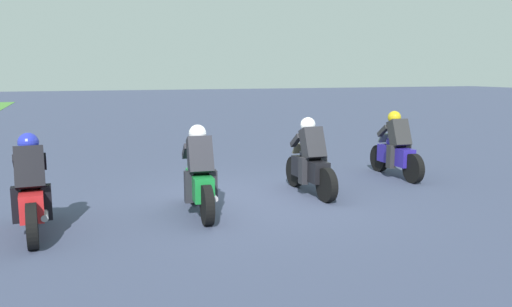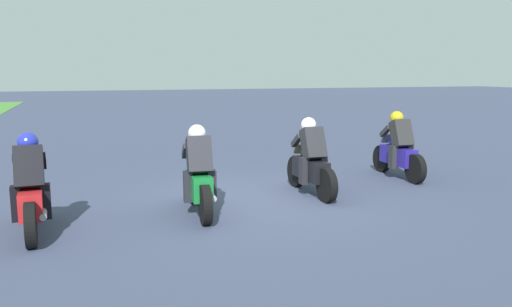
{
  "view_description": "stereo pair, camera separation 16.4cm",
  "coord_description": "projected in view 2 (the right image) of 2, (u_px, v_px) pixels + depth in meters",
  "views": [
    {
      "loc": [
        -8.78,
        3.11,
        2.39
      ],
      "look_at": [
        -0.03,
        -0.06,
        0.9
      ],
      "focal_mm": 35.89,
      "sensor_mm": 36.0,
      "label": 1
    },
    {
      "loc": [
        -8.84,
        2.95,
        2.39
      ],
      "look_at": [
        -0.03,
        -0.06,
        0.9
      ],
      "focal_mm": 35.89,
      "sensor_mm": 36.0,
      "label": 2
    }
  ],
  "objects": [
    {
      "name": "rider_lane_b",
      "position": [
        311.0,
        163.0,
        10.02
      ],
      "size": [
        2.04,
        0.54,
        1.51
      ],
      "rotation": [
        0.0,
        0.0,
        0.01
      ],
      "color": "black",
      "rests_on": "ground_plane"
    },
    {
      "name": "rider_lane_d",
      "position": [
        31.0,
        192.0,
        7.58
      ],
      "size": [
        2.04,
        0.55,
        1.51
      ],
      "rotation": [
        0.0,
        0.0,
        0.05
      ],
      "color": "black",
      "rests_on": "ground_plane"
    },
    {
      "name": "rider_lane_a",
      "position": [
        398.0,
        150.0,
        11.62
      ],
      "size": [
        2.04,
        0.55,
        1.51
      ],
      "rotation": [
        0.0,
        0.0,
        -0.04
      ],
      "color": "black",
      "rests_on": "ground_plane"
    },
    {
      "name": "ground_plane",
      "position": [
        252.0,
        201.0,
        9.58
      ],
      "size": [
        120.0,
        120.0,
        0.0
      ],
      "primitive_type": "plane",
      "color": "#38405A"
    },
    {
      "name": "rider_lane_c",
      "position": [
        199.0,
        177.0,
        8.65
      ],
      "size": [
        2.04,
        0.55,
        1.51
      ],
      "rotation": [
        0.0,
        0.0,
        -0.08
      ],
      "color": "black",
      "rests_on": "ground_plane"
    }
  ]
}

